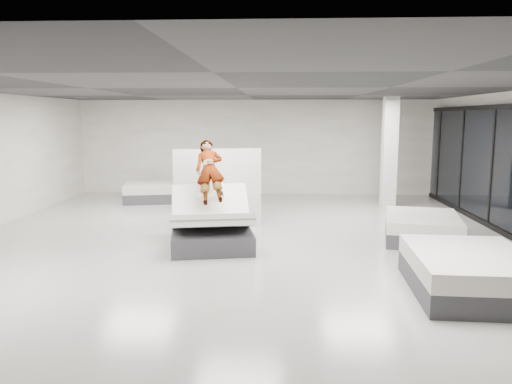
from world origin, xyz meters
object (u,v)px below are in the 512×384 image
(divider_panel, at_px, (218,189))
(flat_bed_right_near, at_px, (470,273))
(hero_bed, at_px, (211,226))
(column, at_px, (389,153))
(person, at_px, (210,182))
(remote, at_px, (222,193))
(flat_bed_left_far, at_px, (159,192))
(flat_bed_right_far, at_px, (422,228))

(divider_panel, xyz_separation_m, flat_bed_right_near, (4.34, -4.20, -0.64))
(hero_bed, height_order, column, column)
(divider_panel, bearing_deg, person, -106.63)
(person, bearing_deg, flat_bed_right_near, -44.44)
(flat_bed_right_near, bearing_deg, hero_bed, 148.68)
(remote, relative_size, flat_bed_left_far, 0.06)
(person, height_order, column, column)
(divider_panel, relative_size, flat_bed_right_far, 0.93)
(remote, bearing_deg, hero_bed, 171.79)
(hero_bed, bearing_deg, flat_bed_right_near, -31.32)
(hero_bed, relative_size, flat_bed_left_far, 1.01)
(divider_panel, distance_m, column, 5.49)
(hero_bed, distance_m, column, 6.52)
(person, bearing_deg, divider_panel, 79.34)
(hero_bed, distance_m, person, 0.93)
(hero_bed, distance_m, divider_panel, 1.69)
(divider_panel, height_order, column, column)
(flat_bed_left_far, bearing_deg, remote, -63.87)
(remote, relative_size, column, 0.04)
(column, bearing_deg, remote, -133.76)
(flat_bed_right_far, bearing_deg, flat_bed_left_far, 145.46)
(remote, bearing_deg, divider_panel, 89.38)
(column, bearing_deg, flat_bed_left_far, 172.77)
(person, relative_size, column, 0.51)
(remote, bearing_deg, flat_bed_right_near, -43.31)
(divider_panel, xyz_separation_m, column, (4.60, 2.93, 0.65))
(flat_bed_left_far, xyz_separation_m, column, (6.97, -0.89, 1.32))
(hero_bed, height_order, remote, hero_bed)
(column, bearing_deg, flat_bed_right_near, -92.11)
(person, bearing_deg, flat_bed_left_far, 104.40)
(column, bearing_deg, flat_bed_right_far, -91.12)
(remote, distance_m, flat_bed_right_far, 4.38)
(hero_bed, relative_size, remote, 16.95)
(flat_bed_right_far, distance_m, flat_bed_left_far, 8.37)
(hero_bed, bearing_deg, remote, 2.31)
(hero_bed, height_order, divider_panel, divider_panel)
(hero_bed, relative_size, flat_bed_right_near, 1.01)
(flat_bed_right_near, relative_size, column, 0.73)
(person, height_order, remote, person)
(remote, bearing_deg, person, 122.15)
(flat_bed_right_far, relative_size, flat_bed_right_near, 0.96)
(remote, xyz_separation_m, flat_bed_left_far, (-2.65, 5.40, -0.81))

